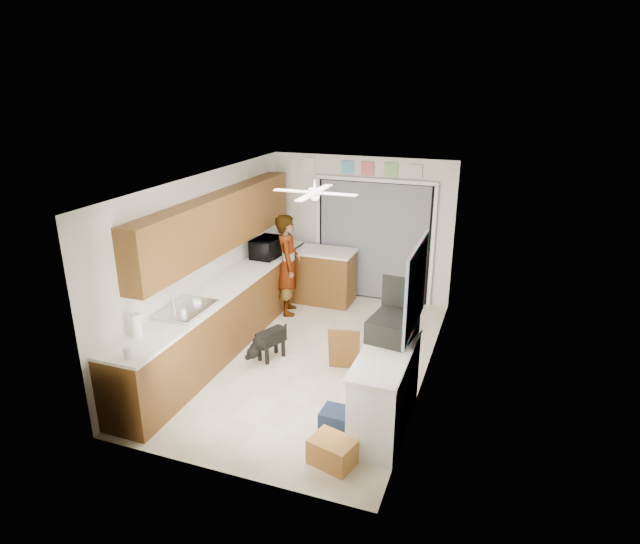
% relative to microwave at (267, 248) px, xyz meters
% --- Properties ---
extents(floor, '(5.00, 5.00, 0.00)m').
position_rel_microwave_xyz_m(floor, '(1.26, -1.35, -1.10)').
color(floor, beige).
rests_on(floor, ground).
extents(ceiling, '(5.00, 5.00, 0.00)m').
position_rel_microwave_xyz_m(ceiling, '(1.26, -1.35, 1.40)').
color(ceiling, white).
rests_on(ceiling, ground).
extents(wall_back, '(3.20, 0.00, 3.20)m').
position_rel_microwave_xyz_m(wall_back, '(1.26, 1.15, 0.15)').
color(wall_back, silver).
rests_on(wall_back, ground).
extents(wall_front, '(3.20, 0.00, 3.20)m').
position_rel_microwave_xyz_m(wall_front, '(1.26, -3.85, 0.15)').
color(wall_front, silver).
rests_on(wall_front, ground).
extents(wall_left, '(0.00, 5.00, 5.00)m').
position_rel_microwave_xyz_m(wall_left, '(-0.34, -1.35, 0.15)').
color(wall_left, silver).
rests_on(wall_left, ground).
extents(wall_right, '(0.00, 5.00, 5.00)m').
position_rel_microwave_xyz_m(wall_right, '(2.86, -1.35, 0.15)').
color(wall_right, silver).
rests_on(wall_right, ground).
extents(left_base_cabinets, '(0.60, 4.80, 0.90)m').
position_rel_microwave_xyz_m(left_base_cabinets, '(-0.04, -1.35, -0.65)').
color(left_base_cabinets, brown).
rests_on(left_base_cabinets, floor).
extents(left_countertop, '(0.62, 4.80, 0.04)m').
position_rel_microwave_xyz_m(left_countertop, '(-0.03, -1.35, -0.18)').
color(left_countertop, white).
rests_on(left_countertop, left_base_cabinets).
extents(upper_cabinets, '(0.32, 4.00, 0.80)m').
position_rel_microwave_xyz_m(upper_cabinets, '(-0.18, -1.15, 0.70)').
color(upper_cabinets, brown).
rests_on(upper_cabinets, wall_left).
extents(sink_basin, '(0.50, 0.76, 0.06)m').
position_rel_microwave_xyz_m(sink_basin, '(-0.03, -2.35, -0.14)').
color(sink_basin, silver).
rests_on(sink_basin, left_countertop).
extents(faucet, '(0.03, 0.03, 0.22)m').
position_rel_microwave_xyz_m(faucet, '(-0.22, -2.35, -0.05)').
color(faucet, silver).
rests_on(faucet, left_countertop).
extents(peninsula_base, '(1.00, 0.60, 0.90)m').
position_rel_microwave_xyz_m(peninsula_base, '(0.76, 0.65, -0.65)').
color(peninsula_base, brown).
rests_on(peninsula_base, floor).
extents(peninsula_top, '(1.04, 0.64, 0.04)m').
position_rel_microwave_xyz_m(peninsula_top, '(0.76, 0.65, -0.18)').
color(peninsula_top, white).
rests_on(peninsula_top, peninsula_base).
extents(back_opening_recess, '(2.00, 0.06, 2.10)m').
position_rel_microwave_xyz_m(back_opening_recess, '(1.51, 1.12, -0.05)').
color(back_opening_recess, black).
rests_on(back_opening_recess, wall_back).
extents(curtain_panel, '(1.90, 0.03, 2.05)m').
position_rel_microwave_xyz_m(curtain_panel, '(1.51, 1.08, -0.05)').
color(curtain_panel, gray).
rests_on(curtain_panel, wall_back).
extents(door_trim_left, '(0.06, 0.04, 2.10)m').
position_rel_microwave_xyz_m(door_trim_left, '(0.49, 1.09, -0.05)').
color(door_trim_left, white).
rests_on(door_trim_left, wall_back).
extents(door_trim_right, '(0.06, 0.04, 2.10)m').
position_rel_microwave_xyz_m(door_trim_right, '(2.53, 1.09, -0.05)').
color(door_trim_right, white).
rests_on(door_trim_right, wall_back).
extents(door_trim_head, '(2.10, 0.04, 0.06)m').
position_rel_microwave_xyz_m(door_trim_head, '(1.51, 1.09, 1.02)').
color(door_trim_head, white).
rests_on(door_trim_head, wall_back).
extents(header_frame_1, '(0.22, 0.02, 0.22)m').
position_rel_microwave_xyz_m(header_frame_1, '(1.01, 1.12, 1.20)').
color(header_frame_1, '#4BABC9').
rests_on(header_frame_1, wall_back).
extents(header_frame_2, '(0.22, 0.02, 0.22)m').
position_rel_microwave_xyz_m(header_frame_2, '(1.36, 1.12, 1.20)').
color(header_frame_2, '#D85161').
rests_on(header_frame_2, wall_back).
extents(header_frame_3, '(0.22, 0.02, 0.22)m').
position_rel_microwave_xyz_m(header_frame_3, '(1.76, 1.12, 1.20)').
color(header_frame_3, '#7DB467').
rests_on(header_frame_3, wall_back).
extents(header_frame_4, '(0.22, 0.02, 0.22)m').
position_rel_microwave_xyz_m(header_frame_4, '(2.16, 1.12, 1.20)').
color(header_frame_4, beige).
rests_on(header_frame_4, wall_back).
extents(route66_sign, '(0.22, 0.02, 0.26)m').
position_rel_microwave_xyz_m(route66_sign, '(0.31, 1.12, 1.20)').
color(route66_sign, silver).
rests_on(route66_sign, wall_back).
extents(right_counter_base, '(0.50, 1.40, 0.90)m').
position_rel_microwave_xyz_m(right_counter_base, '(2.61, -2.55, -0.65)').
color(right_counter_base, white).
rests_on(right_counter_base, floor).
extents(right_counter_top, '(0.54, 1.44, 0.04)m').
position_rel_microwave_xyz_m(right_counter_top, '(2.60, -2.55, -0.18)').
color(right_counter_top, white).
rests_on(right_counter_top, right_counter_base).
extents(abstract_painting, '(0.03, 1.15, 0.95)m').
position_rel_microwave_xyz_m(abstract_painting, '(2.84, -2.35, 0.55)').
color(abstract_painting, '#FF5DA1').
rests_on(abstract_painting, wall_right).
extents(ceiling_fan, '(1.14, 1.14, 0.24)m').
position_rel_microwave_xyz_m(ceiling_fan, '(1.26, -1.15, 1.22)').
color(ceiling_fan, white).
rests_on(ceiling_fan, ceiling).
extents(microwave, '(0.42, 0.59, 0.32)m').
position_rel_microwave_xyz_m(microwave, '(0.00, 0.00, 0.00)').
color(microwave, black).
rests_on(microwave, left_countertop).
extents(cup, '(0.13, 0.13, 0.10)m').
position_rel_microwave_xyz_m(cup, '(0.01, -2.17, -0.11)').
color(cup, white).
rests_on(cup, left_countertop).
extents(jar_a, '(0.11, 0.11, 0.12)m').
position_rel_microwave_xyz_m(jar_a, '(0.07, -3.60, -0.10)').
color(jar_a, silver).
rests_on(jar_a, left_countertop).
extents(jar_b, '(0.08, 0.08, 0.11)m').
position_rel_microwave_xyz_m(jar_b, '(0.05, -2.53, -0.11)').
color(jar_b, silver).
rests_on(jar_b, left_countertop).
extents(paper_towel_roll, '(0.14, 0.14, 0.27)m').
position_rel_microwave_xyz_m(paper_towel_roll, '(-0.17, -3.15, -0.02)').
color(paper_towel_roll, white).
rests_on(paper_towel_roll, left_countertop).
extents(suitcase, '(0.53, 0.66, 0.26)m').
position_rel_microwave_xyz_m(suitcase, '(2.58, -2.18, -0.03)').
color(suitcase, black).
rests_on(suitcase, right_counter_top).
extents(suitcase_rim, '(0.52, 0.64, 0.02)m').
position_rel_microwave_xyz_m(suitcase_rim, '(2.58, -2.18, -0.14)').
color(suitcase_rim, yellow).
rests_on(suitcase_rim, suitcase).
extents(suitcase_lid, '(0.42, 0.09, 0.50)m').
position_rel_microwave_xyz_m(suitcase_lid, '(2.58, -1.89, 0.22)').
color(suitcase_lid, black).
rests_on(suitcase_lid, suitcase).
extents(cardboard_box, '(0.52, 0.44, 0.28)m').
position_rel_microwave_xyz_m(cardboard_box, '(2.26, -3.34, -0.96)').
color(cardboard_box, '#C0843C').
rests_on(cardboard_box, floor).
extents(navy_crate, '(0.37, 0.31, 0.22)m').
position_rel_microwave_xyz_m(navy_crate, '(2.13, -2.77, -0.99)').
color(navy_crate, '#151E35').
rests_on(navy_crate, floor).
extents(cabinet_door_panel, '(0.44, 0.24, 0.62)m').
position_rel_microwave_xyz_m(cabinet_door_panel, '(1.81, -1.52, -0.78)').
color(cabinet_door_panel, brown).
rests_on(cabinet_door_panel, floor).
extents(man, '(0.60, 0.72, 1.69)m').
position_rel_microwave_xyz_m(man, '(0.36, -0.00, -0.25)').
color(man, white).
rests_on(man, floor).
extents(dog, '(0.48, 0.67, 0.48)m').
position_rel_microwave_xyz_m(dog, '(0.76, -1.55, -0.86)').
color(dog, black).
rests_on(dog, floor).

